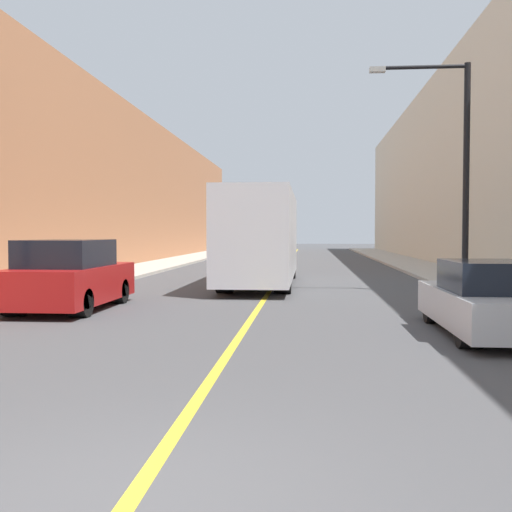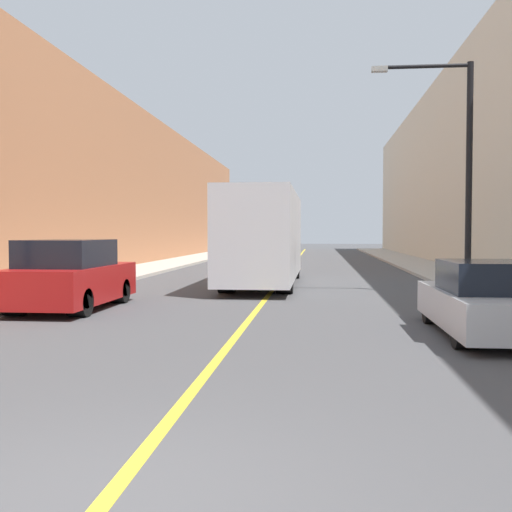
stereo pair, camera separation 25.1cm
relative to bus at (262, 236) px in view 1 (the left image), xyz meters
name	(u,v)px [view 1 (the left image)]	position (x,y,z in m)	size (l,w,h in m)	color
ground_plane	(127,506)	(0.47, -18.39, -1.84)	(200.00, 200.00, 0.00)	#474749
sidewalk_left	(158,265)	(-6.97, 11.61, -1.77)	(2.96, 72.00, 0.14)	#B2AA9E
sidewalk_right	(418,267)	(7.91, 11.61, -1.77)	(2.96, 72.00, 0.14)	#B2AA9E
building_row_left	(99,186)	(-10.45, 11.61, 2.86)	(4.00, 72.00, 9.41)	#B2724C
building_row_right	(484,162)	(11.39, 11.61, 4.02)	(4.00, 72.00, 11.73)	beige
road_center_line	(286,267)	(0.47, 11.61, -1.84)	(0.16, 72.00, 0.01)	gold
bus	(262,236)	(0.00, 0.00, 0.00)	(2.43, 10.43, 3.45)	silver
parked_suv_left	(69,277)	(-4.35, -7.71, -1.00)	(2.03, 4.53, 1.80)	maroon
car_right_near	(489,301)	(5.24, -10.72, -1.18)	(1.82, 4.62, 1.45)	silver
street_lamp_right	(456,159)	(6.41, -3.10, 2.48)	(3.14, 0.24, 7.16)	black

